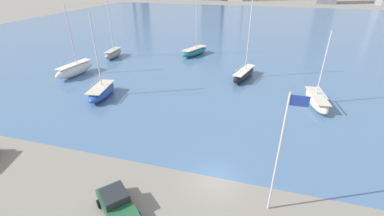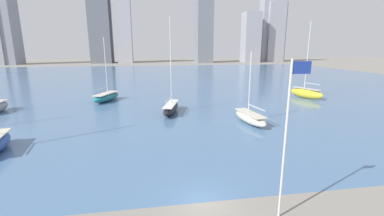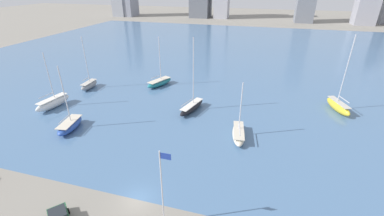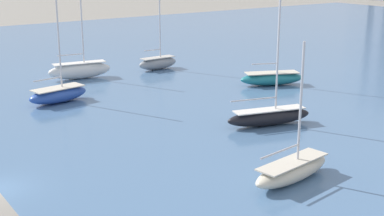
{
  "view_description": "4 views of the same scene",
  "coord_description": "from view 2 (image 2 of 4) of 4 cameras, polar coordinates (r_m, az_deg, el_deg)",
  "views": [
    {
      "loc": [
        2.61,
        -17.25,
        16.1
      ],
      "look_at": [
        -4.66,
        8.45,
        2.07
      ],
      "focal_mm": 24.0,
      "sensor_mm": 36.0,
      "label": 1
    },
    {
      "loc": [
        -3.19,
        -15.39,
        10.41
      ],
      "look_at": [
        1.32,
        12.75,
        3.69
      ],
      "focal_mm": 24.0,
      "sensor_mm": 36.0,
      "label": 2
    },
    {
      "loc": [
        12.96,
        -20.7,
        24.45
      ],
      "look_at": [
        2.67,
        15.5,
        5.69
      ],
      "focal_mm": 24.0,
      "sensor_mm": 36.0,
      "label": 3
    },
    {
      "loc": [
        35.24,
        -8.28,
        15.4
      ],
      "look_at": [
        6.09,
        12.02,
        5.29
      ],
      "focal_mm": 50.0,
      "sensor_mm": 36.0,
      "label": 4
    }
  ],
  "objects": [
    {
      "name": "flag_pole",
      "position": [
        16.05,
        20.29,
        -5.81
      ],
      "size": [
        1.24,
        0.14,
        9.84
      ],
      "color": "silver",
      "rests_on": "ground_plane"
    },
    {
      "name": "sailboat_teal",
      "position": [
        53.69,
        -18.49,
        2.38
      ],
      "size": [
        5.4,
        8.3,
        12.4
      ],
      "rotation": [
        0.0,
        0.0,
        -0.41
      ],
      "color": "#1E757F",
      "rests_on": "harbor_water"
    },
    {
      "name": "sailboat_black",
      "position": [
        41.82,
        -4.69,
        0.14
      ],
      "size": [
        3.99,
        8.71,
        15.04
      ],
      "rotation": [
        0.0,
        0.0,
        -0.26
      ],
      "color": "black",
      "rests_on": "harbor_water"
    },
    {
      "name": "ground_plane",
      "position": [
        18.85,
        2.32,
        -20.27
      ],
      "size": [
        500.0,
        500.0,
        0.0
      ],
      "primitive_type": "plane",
      "color": "gray"
    },
    {
      "name": "sailboat_cream",
      "position": [
        37.01,
        12.81,
        -2.06
      ],
      "size": [
        3.16,
        7.85,
        9.92
      ],
      "rotation": [
        0.0,
        0.0,
        0.14
      ],
      "color": "beige",
      "rests_on": "harbor_water"
    },
    {
      "name": "distant_city_skyline",
      "position": [
        186.37,
        -6.51,
        17.01
      ],
      "size": [
        196.58,
        22.81,
        55.36
      ],
      "color": "#8E939E",
      "rests_on": "ground_plane"
    },
    {
      "name": "harbor_water",
      "position": [
        86.08,
        -6.96,
        6.22
      ],
      "size": [
        180.0,
        140.0,
        0.0
      ],
      "color": "#4C7099",
      "rests_on": "ground_plane"
    },
    {
      "name": "sailboat_yellow",
      "position": [
        59.27,
        24.05,
        3.16
      ],
      "size": [
        4.26,
        7.86,
        15.58
      ],
      "rotation": [
        0.0,
        0.0,
        0.35
      ],
      "color": "yellow",
      "rests_on": "harbor_water"
    }
  ]
}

